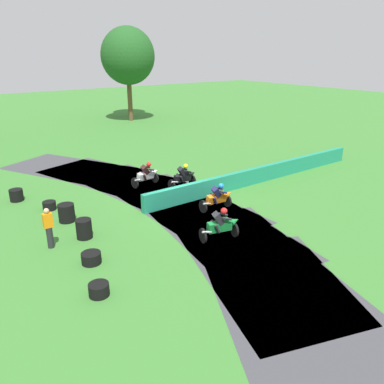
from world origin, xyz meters
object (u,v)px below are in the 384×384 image
object	(u,v)px
motorcycle_chase_orange	(218,197)
tire_stack_extra_a	(49,206)
tire_stack_extra_b	(16,195)
motorcycle_trailing_black	(184,176)
motorcycle_lead_green	(221,224)
motorcycle_fourth_white	(147,174)
tire_stack_mid_a	(91,258)
tire_stack_far	(66,213)
tire_stack_near	(99,290)
tire_stack_mid_b	(84,229)
track_marshal	(49,228)

from	to	relation	value
motorcycle_chase_orange	tire_stack_extra_a	distance (m)	8.02
tire_stack_extra_b	motorcycle_trailing_black	bearing A→B (deg)	-23.10
motorcycle_lead_green	motorcycle_fourth_white	xyz separation A→B (m)	(0.94, 7.51, -0.01)
tire_stack_extra_a	motorcycle_trailing_black	bearing A→B (deg)	-10.21
tire_stack_mid_a	tire_stack_extra_a	bearing A→B (deg)	86.77
motorcycle_fourth_white	tire_stack_far	xyz separation A→B (m)	(-5.30, -2.12, -0.25)
tire_stack_near	tire_stack_extra_a	bearing A→B (deg)	83.45
motorcycle_fourth_white	tire_stack_near	bearing A→B (deg)	-128.20
tire_stack_near	tire_stack_extra_a	world-z (taller)	same
motorcycle_lead_green	motorcycle_fourth_white	world-z (taller)	motorcycle_lead_green
tire_stack_extra_a	tire_stack_extra_b	bearing A→B (deg)	114.65
tire_stack_far	tire_stack_mid_b	bearing A→B (deg)	-89.65
tire_stack_extra_a	tire_stack_extra_b	distance (m)	2.34
motorcycle_fourth_white	tire_stack_mid_b	world-z (taller)	motorcycle_fourth_white
tire_stack_far	tire_stack_near	bearing A→B (deg)	-100.45
motorcycle_chase_orange	tire_stack_extra_a	world-z (taller)	motorcycle_chase_orange
tire_stack_far	tire_stack_extra_a	size ratio (longest dim) A/B	1.30
tire_stack_mid_a	tire_stack_far	bearing A→B (deg)	82.37
motorcycle_trailing_black	tire_stack_extra_a	world-z (taller)	motorcycle_trailing_black
motorcycle_fourth_white	tire_stack_mid_a	size ratio (longest dim) A/B	2.39
track_marshal	tire_stack_near	bearing A→B (deg)	-86.70
motorcycle_lead_green	motorcycle_trailing_black	xyz separation A→B (m)	(2.37, 5.96, -0.00)
tire_stack_near	tire_stack_far	distance (m)	6.13
motorcycle_lead_green	motorcycle_chase_orange	world-z (taller)	motorcycle_lead_green
tire_stack_mid_b	tire_stack_extra_a	size ratio (longest dim) A/B	1.30
motorcycle_fourth_white	tire_stack_near	xyz separation A→B (m)	(-6.41, -8.15, -0.45)
motorcycle_chase_orange	tire_stack_mid_a	distance (m)	6.88
tire_stack_near	tire_stack_mid_a	bearing A→B (deg)	73.93
motorcycle_chase_orange	tire_stack_mid_a	bearing A→B (deg)	-170.68
tire_stack_near	motorcycle_trailing_black	bearing A→B (deg)	40.08
tire_stack_mid_a	tire_stack_extra_a	xyz separation A→B (m)	(0.33, 5.87, 0.00)
tire_stack_near	tire_stack_extra_b	bearing A→B (deg)	90.43
motorcycle_chase_orange	motorcycle_fourth_white	xyz separation A→B (m)	(-0.93, 5.06, 0.00)
motorcycle_trailing_black	tire_stack_mid_a	distance (m)	8.62
motorcycle_trailing_black	motorcycle_fourth_white	size ratio (longest dim) A/B	1.00
motorcycle_fourth_white	tire_stack_mid_a	world-z (taller)	motorcycle_fourth_white
tire_stack_far	tire_stack_mid_a	bearing A→B (deg)	-97.63
tire_stack_mid_b	track_marshal	distance (m)	1.42
motorcycle_chase_orange	motorcycle_fourth_white	size ratio (longest dim) A/B	1.01
tire_stack_near	tire_stack_far	size ratio (longest dim) A/B	0.80
motorcycle_trailing_black	motorcycle_fourth_white	distance (m)	2.11
motorcycle_lead_green	tire_stack_mid_a	size ratio (longest dim) A/B	2.43
track_marshal	motorcycle_lead_green	bearing A→B (deg)	-30.52
tire_stack_far	motorcycle_chase_orange	bearing A→B (deg)	-25.23
tire_stack_mid_a	motorcycle_chase_orange	bearing A→B (deg)	9.32
motorcycle_chase_orange	motorcycle_trailing_black	xyz separation A→B (m)	(0.50, 3.51, 0.01)
motorcycle_fourth_white	track_marshal	world-z (taller)	track_marshal
tire_stack_extra_a	track_marshal	world-z (taller)	track_marshal
tire_stack_extra_b	tire_stack_extra_a	bearing A→B (deg)	-65.35
motorcycle_fourth_white	tire_stack_extra_b	distance (m)	6.75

